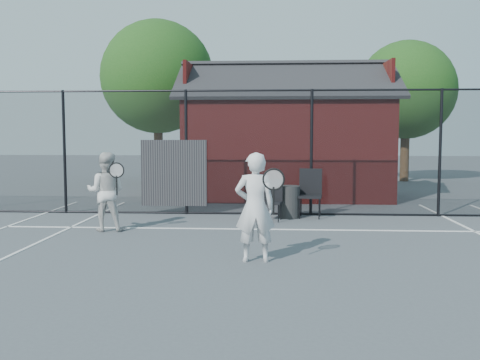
# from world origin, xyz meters

# --- Properties ---
(ground) EXTENTS (80.00, 80.00, 0.00)m
(ground) POSITION_xyz_m (0.00, 0.00, 0.00)
(ground) COLOR #4A4F54
(ground) RESTS_ON ground
(court_lines) EXTENTS (11.02, 18.00, 0.01)m
(court_lines) POSITION_xyz_m (0.00, -1.32, 0.01)
(court_lines) COLOR white
(court_lines) RESTS_ON ground
(fence) EXTENTS (22.04, 3.00, 3.00)m
(fence) POSITION_xyz_m (-0.30, 5.00, 1.45)
(fence) COLOR black
(fence) RESTS_ON ground
(clubhouse) EXTENTS (6.50, 4.36, 4.19)m
(clubhouse) POSITION_xyz_m (0.50, 9.00, 1.61)
(clubhouse) COLOR maroon
(clubhouse) RESTS_ON ground
(tree_left) EXTENTS (4.48, 4.48, 6.44)m
(tree_left) POSITION_xyz_m (-4.50, 13.50, 4.19)
(tree_left) COLOR #362515
(tree_left) RESTS_ON ground
(tree_right) EXTENTS (3.97, 3.97, 5.70)m
(tree_right) POSITION_xyz_m (5.50, 14.50, 3.71)
(tree_right) COLOR #362515
(tree_right) RESTS_ON ground
(player_front) EXTENTS (0.76, 0.57, 1.67)m
(player_front) POSITION_xyz_m (-0.19, 0.26, 0.84)
(player_front) COLOR silver
(player_front) RESTS_ON ground
(player_back) EXTENTS (0.88, 0.66, 1.58)m
(player_back) POSITION_xyz_m (-3.26, 2.69, 0.79)
(player_back) COLOR silver
(player_back) RESTS_ON ground
(chair_left) EXTENTS (0.60, 0.61, 1.11)m
(chair_left) POSITION_xyz_m (0.95, 4.60, 0.55)
(chair_left) COLOR black
(chair_left) RESTS_ON ground
(chair_right) EXTENTS (0.51, 0.53, 0.91)m
(chair_right) POSITION_xyz_m (0.06, 4.10, 0.46)
(chair_right) COLOR black
(chair_right) RESTS_ON ground
(waste_bin) EXTENTS (0.58, 0.58, 0.75)m
(waste_bin) POSITION_xyz_m (0.46, 4.56, 0.37)
(waste_bin) COLOR black
(waste_bin) RESTS_ON ground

